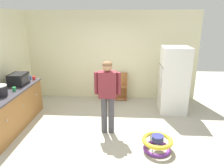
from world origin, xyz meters
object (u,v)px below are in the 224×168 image
at_px(kitchen_counter, 11,110).
at_px(blue_cup, 30,78).
at_px(red_cup, 34,78).
at_px(standing_person, 108,91).
at_px(crock_pot, 0,91).
at_px(microwave, 19,79).
at_px(refrigerator, 174,80).
at_px(green_cup, 14,89).
at_px(banana_bunch, 19,79).
at_px(teal_cup, 4,90).
at_px(bookshelf, 113,88).
at_px(baby_walker, 157,143).

height_order(kitchen_counter, blue_cup, blue_cup).
xyz_separation_m(kitchen_counter, red_cup, (0.20, 0.95, 0.50)).
xyz_separation_m(standing_person, crock_pot, (-2.26, -0.23, 0.03)).
relative_size(kitchen_counter, microwave, 4.65).
bearing_deg(refrigerator, blue_cup, -177.04).
bearing_deg(kitchen_counter, red_cup, 78.27).
xyz_separation_m(green_cup, blue_cup, (-0.06, 0.95, 0.00)).
xyz_separation_m(microwave, green_cup, (0.13, -0.50, -0.09)).
bearing_deg(banana_bunch, teal_cup, -83.22).
relative_size(green_cup, teal_cup, 1.00).
bearing_deg(red_cup, banana_bunch, -165.12).
bearing_deg(blue_cup, crock_pot, -92.96).
height_order(crock_pot, red_cup, crock_pot).
xyz_separation_m(kitchen_counter, bookshelf, (2.24, 1.96, -0.09)).
bearing_deg(kitchen_counter, green_cup, 9.73).
bearing_deg(banana_bunch, blue_cup, 26.46).
distance_m(green_cup, blue_cup, 0.95).
bearing_deg(standing_person, microwave, 165.28).
distance_m(bookshelf, microwave, 2.74).
bearing_deg(blue_cup, red_cup, -10.78).
distance_m(standing_person, banana_bunch, 2.60).
distance_m(standing_person, red_cup, 2.30).
relative_size(bookshelf, banana_bunch, 5.45).
bearing_deg(baby_walker, red_cup, 151.86).
distance_m(crock_pot, red_cup, 1.27).
distance_m(red_cup, blue_cup, 0.13).
bearing_deg(microwave, bookshelf, 32.73).
distance_m(microwave, green_cup, 0.52).
bearing_deg(red_cup, teal_cup, -104.42).
xyz_separation_m(standing_person, teal_cup, (-2.33, 0.01, -0.04)).
relative_size(baby_walker, teal_cup, 6.36).
xyz_separation_m(refrigerator, red_cup, (-3.73, -0.22, 0.06)).
distance_m(kitchen_counter, bookshelf, 2.98).
xyz_separation_m(crock_pot, blue_cup, (0.07, 1.27, -0.07)).
bearing_deg(banana_bunch, microwave, -62.27).
bearing_deg(microwave, baby_walker, -20.47).
xyz_separation_m(baby_walker, crock_pot, (-3.28, 0.40, 0.86)).
relative_size(microwave, blue_cup, 5.05).
bearing_deg(microwave, refrigerator, 9.39).
xyz_separation_m(refrigerator, baby_walker, (-0.64, -1.87, -0.73)).
bearing_deg(refrigerator, baby_walker, -108.73).
height_order(kitchen_counter, red_cup, red_cup).
xyz_separation_m(microwave, crock_pot, (0.01, -0.82, -0.02)).
height_order(bookshelf, standing_person, standing_person).
distance_m(refrigerator, teal_cup, 4.17).
height_order(standing_person, crock_pot, standing_person).
relative_size(bookshelf, teal_cup, 8.95).
xyz_separation_m(teal_cup, blue_cup, (0.14, 1.03, 0.00)).
xyz_separation_m(baby_walker, green_cup, (-3.15, 0.73, 0.79)).
xyz_separation_m(refrigerator, teal_cup, (-3.99, -1.23, 0.06)).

